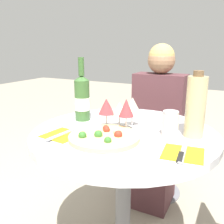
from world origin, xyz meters
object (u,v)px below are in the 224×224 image
at_px(seated_diner, 155,132).
at_px(pizza_large, 104,137).
at_px(tall_carafe, 196,107).
at_px(dining_table, 124,160).
at_px(chair_behind_diner, 160,143).
at_px(wine_bottle, 82,98).

relative_size(seated_diner, pizza_large, 3.74).
bearing_deg(tall_carafe, dining_table, -166.38).
distance_m(seated_diner, pizza_large, 0.83).
distance_m(seated_diner, tall_carafe, 0.77).
bearing_deg(seated_diner, pizza_large, 91.05).
distance_m(dining_table, seated_diner, 0.66).
xyz_separation_m(chair_behind_diner, pizza_large, (0.01, -0.93, 0.37)).
distance_m(chair_behind_diner, seated_diner, 0.19).
height_order(dining_table, pizza_large, pizza_large).
bearing_deg(dining_table, seated_diner, 93.86).
bearing_deg(tall_carafe, pizza_large, -147.39).
bearing_deg(wine_bottle, tall_carafe, 0.85).
distance_m(seated_diner, wine_bottle, 0.72).
height_order(seated_diner, pizza_large, seated_diner).
relative_size(wine_bottle, tall_carafe, 1.15).
bearing_deg(chair_behind_diner, pizza_large, 90.90).
relative_size(dining_table, pizza_large, 2.84).
bearing_deg(chair_behind_diner, wine_bottle, 72.07).
bearing_deg(seated_diner, dining_table, 93.86).
bearing_deg(dining_table, pizza_large, -101.89).
relative_size(dining_table, chair_behind_diner, 1.09).
bearing_deg(pizza_large, wine_bottle, 140.33).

